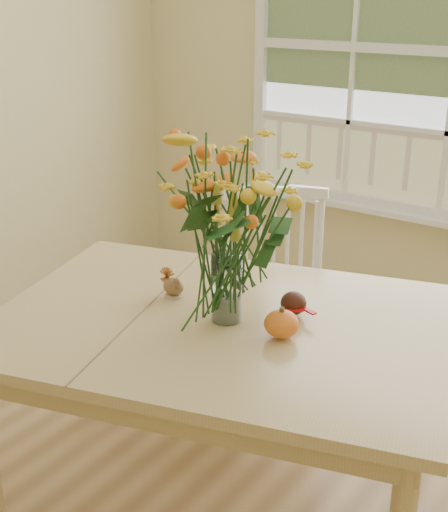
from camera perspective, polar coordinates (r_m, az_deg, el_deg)
The scene contains 6 objects.
dining_table at distance 2.36m, azimuth -0.28°, elevation -7.23°, with size 1.75×1.45×0.81m.
windsor_chair at distance 3.11m, azimuth 4.19°, elevation -3.05°, with size 0.64×0.63×1.00m.
flower_vase at distance 2.17m, azimuth 0.24°, elevation 2.91°, with size 0.49×0.49×0.58m.
pumpkin at distance 2.18m, azimuth 4.81°, elevation -5.76°, with size 0.11×0.11×0.09m, color orange.
turkey_figurine at distance 2.46m, azimuth -4.24°, elevation -2.57°, with size 0.09×0.07×0.10m.
dark_gourd at distance 2.33m, azimuth 5.81°, elevation -4.03°, with size 0.12×0.09×0.08m.
Camera 1 is at (1.06, -1.29, 1.85)m, focal length 48.00 mm.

